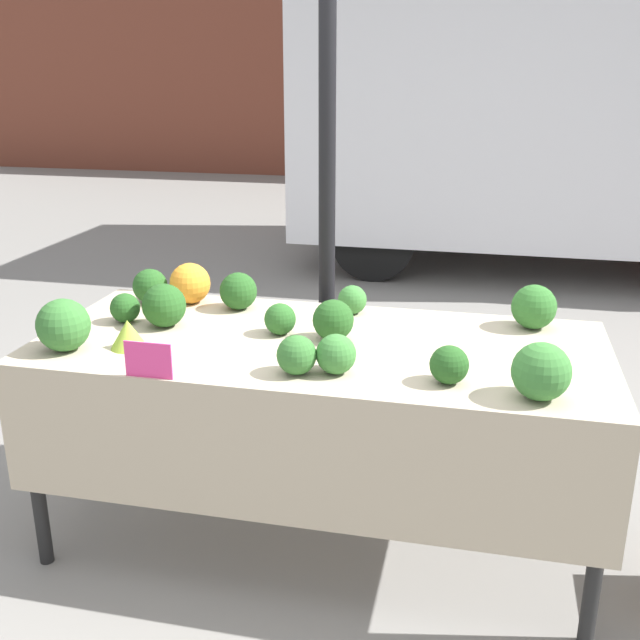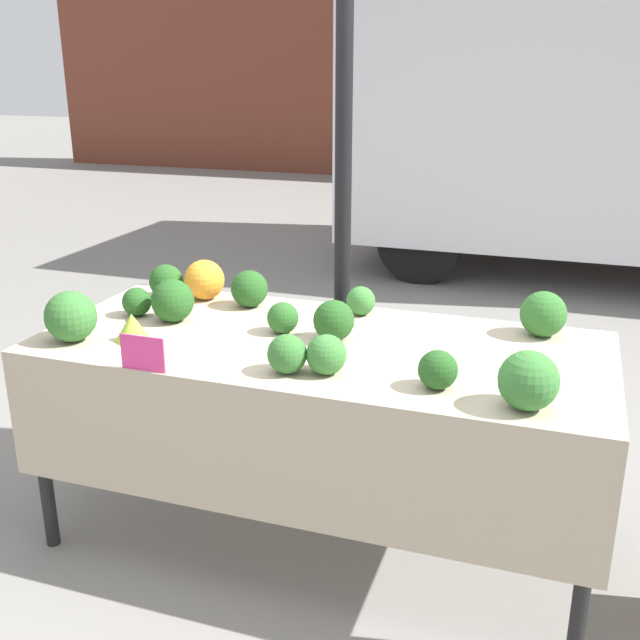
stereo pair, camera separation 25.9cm
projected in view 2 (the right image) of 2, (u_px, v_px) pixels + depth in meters
name	position (u px, v px, depth m)	size (l,w,h in m)	color
ground_plane	(320.00, 534.00, 2.88)	(40.00, 40.00, 0.00)	gray
building_facade	(536.00, 22.00, 10.84)	(16.00, 0.60, 4.60)	brown
tent_pole	(343.00, 190.00, 3.07)	(0.07, 0.07, 2.45)	black
parked_truck	(616.00, 100.00, 6.19)	(4.58, 2.26, 2.76)	silver
market_table	(314.00, 372.00, 2.60)	(1.99, 0.88, 0.79)	tan
orange_cauliflower	(204.00, 280.00, 3.07)	(0.16, 0.16, 0.16)	orange
romanesco_head	(132.00, 327.00, 2.62)	(0.12, 0.12, 0.10)	#93B238
broccoli_head_0	(361.00, 301.00, 2.89)	(0.11, 0.11, 0.11)	#387533
broccoli_head_1	(166.00, 281.00, 3.10)	(0.14, 0.14, 0.14)	#23511E
broccoli_head_2	(137.00, 302.00, 2.88)	(0.11, 0.11, 0.11)	#23511E
broccoli_head_3	(334.00, 321.00, 2.61)	(0.15, 0.15, 0.15)	#23511E
broccoli_head_4	(543.00, 314.00, 2.65)	(0.16, 0.16, 0.16)	#2D6628
broccoli_head_5	(326.00, 355.00, 2.33)	(0.13, 0.13, 0.13)	#387533
broccoli_head_6	(287.00, 354.00, 2.34)	(0.13, 0.13, 0.13)	#336B2D
broccoli_head_7	(438.00, 370.00, 2.23)	(0.12, 0.12, 0.12)	#23511E
broccoli_head_8	(283.00, 318.00, 2.69)	(0.11, 0.11, 0.11)	#285B23
broccoli_head_9	(71.00, 316.00, 2.60)	(0.18, 0.18, 0.18)	#336B2D
broccoli_head_10	(173.00, 301.00, 2.81)	(0.16, 0.16, 0.16)	#23511E
broccoli_head_11	(249.00, 289.00, 2.98)	(0.15, 0.15, 0.15)	#23511E
broccoli_head_12	(529.00, 381.00, 2.09)	(0.17, 0.17, 0.17)	#387533
price_sign	(143.00, 353.00, 2.36)	(0.16, 0.01, 0.12)	#E53D84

